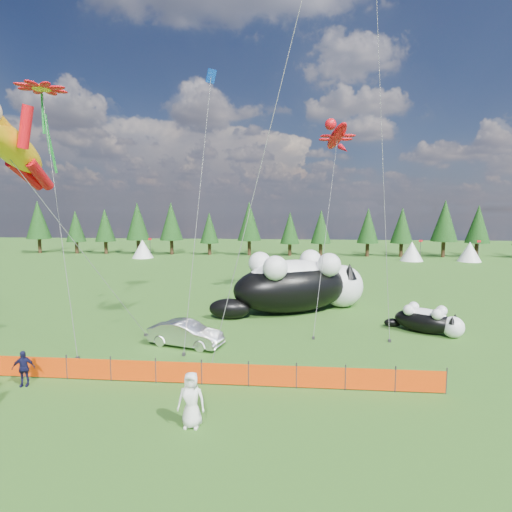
{
  "coord_description": "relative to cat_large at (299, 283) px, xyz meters",
  "views": [
    {
      "loc": [
        4.75,
        -18.94,
        7.4
      ],
      "look_at": [
        2.68,
        4.0,
        4.7
      ],
      "focal_mm": 28.0,
      "sensor_mm": 36.0,
      "label": 1
    }
  ],
  "objects": [
    {
      "name": "festival_tents",
      "position": [
        5.7,
        30.3,
        -0.66
      ],
      "size": [
        50.0,
        3.2,
        2.8
      ],
      "primitive_type": null,
      "color": "white",
      "rests_on": "ground"
    },
    {
      "name": "safety_fence",
      "position": [
        -5.3,
        -12.7,
        -1.56
      ],
      "size": [
        22.06,
        0.06,
        1.1
      ],
      "color": "#262626",
      "rests_on": "ground"
    },
    {
      "name": "cat_small",
      "position": [
        7.62,
        -4.48,
        -1.26
      ],
      "size": [
        4.16,
        3.26,
        1.68
      ],
      "rotation": [
        0.0,
        0.0,
        -0.57
      ],
      "color": "black",
      "rests_on": "ground"
    },
    {
      "name": "spectator_e",
      "position": [
        -3.91,
        -15.99,
        -1.1
      ],
      "size": [
        0.94,
        0.62,
        1.93
      ],
      "primitive_type": "imported",
      "rotation": [
        0.0,
        0.0,
        -0.01
      ],
      "color": "white",
      "rests_on": "ground"
    },
    {
      "name": "car",
      "position": [
        -6.24,
        -8.01,
        -1.39
      ],
      "size": [
        4.34,
        2.45,
        1.35
      ],
      "primitive_type": "imported",
      "rotation": [
        0.0,
        0.0,
        1.31
      ],
      "color": "silver",
      "rests_on": "ground"
    },
    {
      "name": "diamond_kite_c",
      "position": [
        -0.34,
        -12.0,
        13.12
      ],
      "size": [
        4.63,
        0.5,
        17.13
      ],
      "color": "#0B3AB1",
      "rests_on": "ground"
    },
    {
      "name": "diamond_kite_a",
      "position": [
        -5.54,
        -4.04,
        12.68
      ],
      "size": [
        0.98,
        6.24,
        16.57
      ],
      "color": "#0B3AB1",
      "rests_on": "ground"
    },
    {
      "name": "ground",
      "position": [
        -5.3,
        -9.7,
        -2.06
      ],
      "size": [
        160.0,
        160.0,
        0.0
      ],
      "primitive_type": "plane",
      "color": "#113A0A",
      "rests_on": "ground"
    },
    {
      "name": "superhero_kite",
      "position": [
        -12.78,
        -11.83,
        8.06
      ],
      "size": [
        5.91,
        7.6,
        13.1
      ],
      "color": "#F5A70C",
      "rests_on": "ground"
    },
    {
      "name": "spectator_c",
      "position": [
        -11.74,
        -13.5,
        -1.3
      ],
      "size": [
        0.99,
        0.7,
        1.53
      ],
      "primitive_type": "imported",
      "rotation": [
        0.0,
        0.0,
        0.3
      ],
      "color": "#131335",
      "rests_on": "ground"
    },
    {
      "name": "cat_large",
      "position": [
        0.0,
        0.0,
        0.0
      ],
      "size": [
        11.16,
        7.9,
        4.35
      ],
      "rotation": [
        0.0,
        0.0,
        0.48
      ],
      "color": "black",
      "rests_on": "ground"
    },
    {
      "name": "gecko_kite",
      "position": [
        2.97,
        4.8,
        11.18
      ],
      "size": [
        4.3,
        14.28,
        17.31
      ],
      "color": "red",
      "rests_on": "ground"
    },
    {
      "name": "tree_line",
      "position": [
        -5.3,
        35.3,
        1.94
      ],
      "size": [
        90.0,
        4.0,
        8.0
      ],
      "primitive_type": null,
      "color": "black",
      "rests_on": "ground"
    },
    {
      "name": "flower_kite",
      "position": [
        -14.49,
        -6.75,
        11.85
      ],
      "size": [
        5.12,
        5.45,
        14.85
      ],
      "color": "red",
      "rests_on": "ground"
    }
  ]
}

